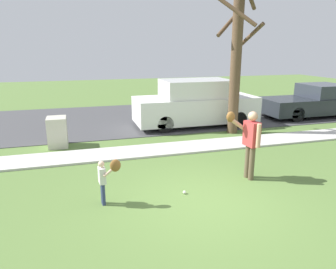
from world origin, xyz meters
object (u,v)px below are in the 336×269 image
(parked_pickup_dark, at_px, (316,102))
(utility_cabinet, at_px, (57,132))
(street_tree_near, at_px, (236,56))
(parked_van_white, at_px, (196,104))
(baseball, at_px, (184,192))
(person_child, at_px, (106,175))
(person_adult, at_px, (249,138))

(parked_pickup_dark, bearing_deg, utility_cabinet, 8.48)
(street_tree_near, height_order, parked_van_white, street_tree_near)
(baseball, xyz_separation_m, parked_van_white, (2.54, 6.00, 0.87))
(person_child, bearing_deg, parked_van_white, 49.16)
(person_adult, distance_m, person_child, 3.51)
(person_child, xyz_separation_m, street_tree_near, (5.17, 4.48, 2.20))
(person_child, height_order, parked_pickup_dark, parked_pickup_dark)
(utility_cabinet, distance_m, parked_van_white, 5.61)
(street_tree_near, bearing_deg, parked_van_white, 121.53)
(person_adult, relative_size, parked_van_white, 0.34)
(baseball, distance_m, utility_cabinet, 5.31)
(utility_cabinet, height_order, parked_van_white, parked_van_white)
(person_adult, height_order, street_tree_near, street_tree_near)
(person_adult, distance_m, utility_cabinet, 6.18)
(baseball, height_order, parked_pickup_dark, parked_pickup_dark)
(person_child, height_order, parked_van_white, parked_van_white)
(parked_pickup_dark, bearing_deg, street_tree_near, 18.12)
(utility_cabinet, relative_size, street_tree_near, 0.18)
(street_tree_near, relative_size, parked_pickup_dark, 1.03)
(person_child, bearing_deg, parked_pickup_dark, 25.08)
(baseball, distance_m, street_tree_near, 6.33)
(baseball, relative_size, parked_van_white, 0.01)
(street_tree_near, bearing_deg, person_adult, -112.64)
(baseball, distance_m, parked_pickup_dark, 10.71)
(person_adult, height_order, person_child, person_adult)
(person_adult, height_order, parked_van_white, parked_van_white)
(person_child, distance_m, utility_cabinet, 4.63)
(person_adult, bearing_deg, person_child, 0.96)
(person_adult, distance_m, baseball, 2.08)
(person_child, xyz_separation_m, baseball, (1.69, 0.01, -0.62))
(parked_van_white, bearing_deg, utility_cabinet, 15.90)
(person_adult, distance_m, parked_pickup_dark, 9.05)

